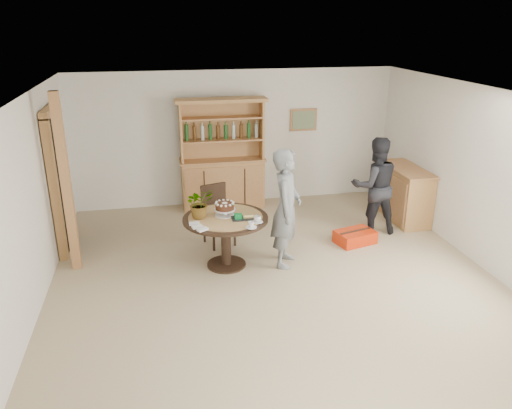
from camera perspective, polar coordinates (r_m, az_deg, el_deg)
The scene contains 17 objects.
ground at distance 6.68m, azimuth 2.75°, elevation -9.73°, with size 7.00×7.00×0.00m, color tan.
room_shell at distance 6.00m, azimuth 3.04°, elevation 4.82°, with size 6.04×7.04×2.52m.
doorway at distance 8.05m, azimuth -21.60°, elevation 2.79°, with size 0.13×1.10×2.18m.
pine_post at distance 7.21m, azimuth -20.89°, elevation 2.12°, with size 0.12×0.12×2.50m, color #B8844D.
hutch at distance 9.29m, azimuth -3.85°, elevation 3.78°, with size 1.62×0.54×2.04m.
sideboard at distance 9.13m, azimuth 16.57°, elevation 1.22°, with size 0.54×1.26×0.94m.
dining_table at distance 7.04m, azimuth -3.49°, elevation -2.57°, with size 1.20×1.20×0.76m.
dining_chair at distance 7.82m, azimuth -4.51°, elevation -0.72°, with size 0.53×0.53×0.95m.
birthday_cake at distance 6.98m, azimuth -3.60°, elevation -0.31°, with size 0.30×0.30×0.20m.
flower_vase at distance 6.91m, azimuth -6.48°, elevation 0.16°, with size 0.38×0.33×0.42m, color #3F7233.
gift_tray at distance 6.88m, azimuth -1.61°, elevation -1.45°, with size 0.30×0.20×0.08m.
coffee_cup_a at distance 6.77m, azimuth 0.17°, elevation -1.71°, with size 0.15×0.15×0.09m.
coffee_cup_b at distance 6.60m, azimuth -0.56°, elevation -2.38°, with size 0.15×0.15×0.08m.
napkins at distance 6.64m, azimuth -6.64°, elevation -2.52°, with size 0.24×0.33×0.03m.
teen_boy at distance 7.01m, azimuth 3.48°, elevation -0.44°, with size 0.62×0.41×1.71m, color slate.
adult_person at distance 8.33m, azimuth 13.42°, elevation 2.09°, with size 0.78×0.61×1.61m, color black.
red_suitcase at distance 8.09m, azimuth 11.24°, elevation -3.65°, with size 0.68×0.54×0.21m.
Camera 1 is at (-1.45, -5.58, 3.37)m, focal length 35.00 mm.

